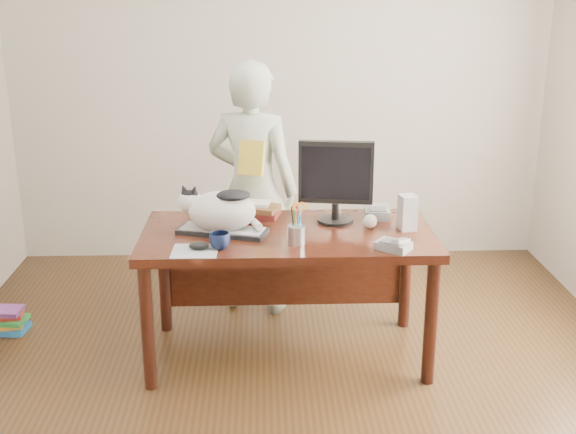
# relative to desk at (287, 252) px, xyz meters

# --- Properties ---
(room) EXTENTS (4.50, 4.50, 4.50)m
(room) POSITION_rel_desk_xyz_m (0.00, -0.68, 0.75)
(room) COLOR black
(room) RESTS_ON ground
(desk) EXTENTS (1.60, 0.80, 0.75)m
(desk) POSITION_rel_desk_xyz_m (0.00, 0.00, 0.00)
(desk) COLOR black
(desk) RESTS_ON ground
(keyboard) EXTENTS (0.51, 0.31, 0.03)m
(keyboard) POSITION_rel_desk_xyz_m (-0.36, -0.09, 0.16)
(keyboard) COLOR black
(keyboard) RESTS_ON desk
(cat) EXTENTS (0.47, 0.32, 0.27)m
(cat) POSITION_rel_desk_xyz_m (-0.37, -0.09, 0.28)
(cat) COLOR silver
(cat) RESTS_ON keyboard
(monitor) EXTENTS (0.42, 0.23, 0.47)m
(monitor) POSITION_rel_desk_xyz_m (0.27, 0.07, 0.41)
(monitor) COLOR black
(monitor) RESTS_ON desk
(pen_cup) EXTENTS (0.11, 0.11, 0.23)m
(pen_cup) POSITION_rel_desk_xyz_m (0.04, -0.28, 0.21)
(pen_cup) COLOR #9C9CA1
(pen_cup) RESTS_ON desk
(mousepad) EXTENTS (0.24, 0.22, 0.01)m
(mousepad) POSITION_rel_desk_xyz_m (-0.48, -0.37, 0.15)
(mousepad) COLOR #ABAFB8
(mousepad) RESTS_ON desk
(mouse) EXTENTS (0.11, 0.07, 0.04)m
(mouse) POSITION_rel_desk_xyz_m (-0.46, -0.35, 0.17)
(mouse) COLOR black
(mouse) RESTS_ON mousepad
(coffee_mug) EXTENTS (0.14, 0.14, 0.09)m
(coffee_mug) POSITION_rel_desk_xyz_m (-0.36, -0.33, 0.19)
(coffee_mug) COLOR black
(coffee_mug) RESTS_ON desk
(phone) EXTENTS (0.21, 0.20, 0.08)m
(phone) POSITION_rel_desk_xyz_m (0.53, -0.38, 0.17)
(phone) COLOR slate
(phone) RESTS_ON desk
(speaker) EXTENTS (0.10, 0.11, 0.20)m
(speaker) POSITION_rel_desk_xyz_m (0.66, -0.06, 0.25)
(speaker) COLOR #ABABAE
(speaker) RESTS_ON desk
(baseball) EXTENTS (0.08, 0.08, 0.08)m
(baseball) POSITION_rel_desk_xyz_m (0.46, -0.04, 0.19)
(baseball) COLOR beige
(baseball) RESTS_ON desk
(book_stack) EXTENTS (0.27, 0.23, 0.09)m
(book_stack) POSITION_rel_desk_xyz_m (-0.16, 0.20, 0.19)
(book_stack) COLOR #551616
(book_stack) RESTS_ON desk
(calculator) EXTENTS (0.16, 0.20, 0.06)m
(calculator) POSITION_rel_desk_xyz_m (0.53, 0.17, 0.17)
(calculator) COLOR slate
(calculator) RESTS_ON desk
(person) EXTENTS (0.69, 0.57, 1.62)m
(person) POSITION_rel_desk_xyz_m (-0.20, 0.58, 0.21)
(person) COLOR white
(person) RESTS_ON ground
(held_book) EXTENTS (0.17, 0.14, 0.21)m
(held_book) POSITION_rel_desk_xyz_m (-0.20, 0.41, 0.45)
(held_book) COLOR gold
(held_book) RESTS_ON person
(book_pile_b) EXTENTS (0.26, 0.20, 0.15)m
(book_pile_b) POSITION_rel_desk_xyz_m (-1.72, 0.27, -0.53)
(book_pile_b) COLOR #1B62A7
(book_pile_b) RESTS_ON ground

